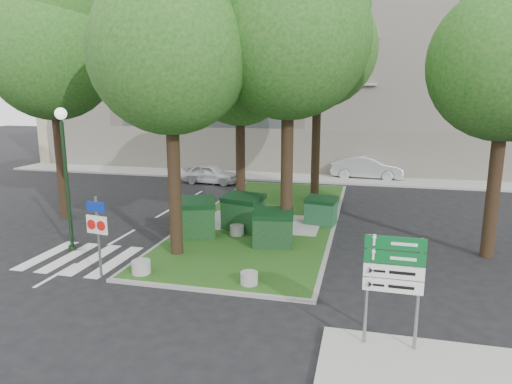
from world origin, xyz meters
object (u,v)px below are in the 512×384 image
(tree_street_left, at_px, (53,44))
(bollard_right, at_px, (249,278))
(tree_median_far, at_px, (321,37))
(bollard_mid, at_px, (237,230))
(dumpster_d, at_px, (321,211))
(tree_median_mid, at_px, (242,62))
(street_lamp, at_px, (65,163))
(tree_street_right, at_px, (512,48))
(car_white, at_px, (210,174))
(directional_sign, at_px, (393,274))
(bollard_left, at_px, (141,267))
(tree_median_near_left, at_px, (172,37))
(dumpster_b, at_px, (243,212))
(litter_bin, at_px, (318,208))
(traffic_sign_pole, at_px, (98,226))
(car_silver, at_px, (367,167))
(tree_median_near_right, at_px, (292,21))
(dumpster_a, at_px, (194,218))
(dumpster_c, at_px, (273,228))

(tree_street_left, height_order, bollard_right, tree_street_left)
(tree_median_far, xyz_separation_m, bollard_mid, (-2.33, -7.06, -8.00))
(bollard_right, bearing_deg, dumpster_d, 78.72)
(tree_median_mid, distance_m, bollard_right, 11.15)
(bollard_right, distance_m, street_lamp, 7.82)
(tree_street_right, distance_m, car_white, 18.52)
(tree_median_mid, height_order, directional_sign, tree_median_mid)
(tree_street_right, bearing_deg, tree_street_left, 176.73)
(bollard_left, xyz_separation_m, car_white, (-3.00, 15.00, 0.30))
(tree_median_far, height_order, street_lamp, tree_median_far)
(bollard_left, xyz_separation_m, bollard_right, (3.44, 0.00, -0.02))
(tree_median_near_left, relative_size, street_lamp, 2.06)
(dumpster_b, relative_size, bollard_mid, 3.32)
(car_white, bearing_deg, litter_bin, -127.33)
(tree_median_far, height_order, dumpster_d, tree_median_far)
(tree_street_left, bearing_deg, tree_median_far, 29.28)
(traffic_sign_pole, relative_size, car_silver, 0.54)
(tree_median_near_right, bearing_deg, litter_bin, 80.88)
(dumpster_a, xyz_separation_m, car_silver, (6.47, 15.06, -0.08))
(tree_street_left, bearing_deg, traffic_sign_pole, -47.45)
(tree_street_left, xyz_separation_m, car_white, (3.59, 9.44, -7.03))
(tree_street_left, relative_size, bollard_right, 21.61)
(tree_street_right, distance_m, bollard_left, 13.57)
(tree_median_mid, height_order, bollard_right, tree_median_mid)
(litter_bin, distance_m, car_silver, 11.01)
(dumpster_b, relative_size, car_white, 0.51)
(traffic_sign_pole, bearing_deg, directional_sign, -5.05)
(tree_median_mid, xyz_separation_m, dumpster_c, (2.51, -4.96, -6.21))
(dumpster_c, xyz_separation_m, bollard_left, (-3.41, -3.60, -0.45))
(dumpster_b, relative_size, traffic_sign_pole, 0.72)
(dumpster_d, bearing_deg, bollard_right, -91.07)
(tree_median_near_right, relative_size, tree_street_left, 1.04)
(tree_median_near_right, distance_m, litter_bin, 8.61)
(tree_median_near_right, xyz_separation_m, tree_median_mid, (-3.00, 4.50, -1.01))
(tree_median_near_left, relative_size, tree_median_mid, 1.05)
(tree_median_mid, bearing_deg, bollard_mid, -77.88)
(bollard_left, relative_size, car_silver, 0.12)
(tree_street_right, relative_size, car_silver, 2.14)
(litter_bin, bearing_deg, dumpster_a, -135.65)
(street_lamp, bearing_deg, bollard_right, -13.32)
(tree_median_near_right, height_order, tree_street_right, tree_median_near_right)
(bollard_left, xyz_separation_m, traffic_sign_pole, (-1.21, -0.31, 1.32))
(tree_median_far, xyz_separation_m, bollard_left, (-4.11, -11.56, -7.99))
(tree_median_far, xyz_separation_m, traffic_sign_pole, (-5.32, -11.86, -6.68))
(tree_street_right, distance_m, litter_bin, 9.79)
(dumpster_c, relative_size, dumpster_d, 1.12)
(tree_median_far, height_order, traffic_sign_pole, tree_median_far)
(tree_median_near_left, bearing_deg, directional_sign, -33.59)
(tree_street_right, distance_m, directional_sign, 9.49)
(tree_street_right, relative_size, bollard_right, 19.78)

